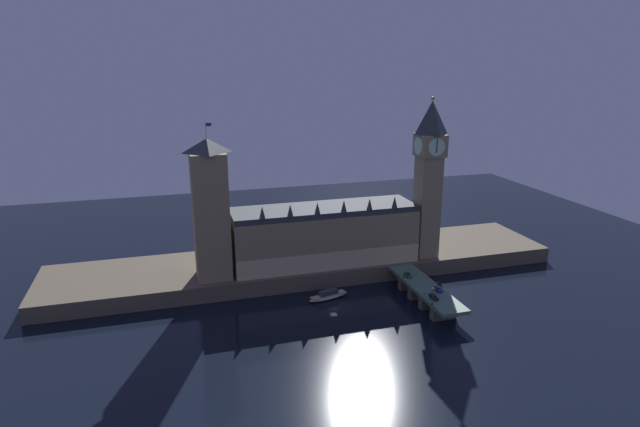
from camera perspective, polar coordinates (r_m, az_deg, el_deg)
The scene contains 14 objects.
ground_plane at distance 204.51m, azimuth 1.48°, elevation -10.09°, with size 400.00×400.00×0.00m, color black.
embankment at distance 237.41m, azimuth -1.41°, elevation -5.38°, with size 220.00×42.00×6.68m.
parliament_hall at distance 227.06m, azimuth 0.41°, elevation -2.24°, with size 77.93×22.91×29.13m.
clock_tower at distance 232.33m, azimuth 11.51°, elevation 4.09°, with size 11.38×11.49×69.10m.
victoria_tower at distance 210.78m, azimuth -11.60°, elevation 0.41°, with size 13.64×13.64×61.33m.
bridge at distance 211.27m, azimuth 11.21°, elevation -8.22°, with size 10.85×46.00×6.61m.
car_northbound_lead at distance 218.24m, azimuth 9.34°, elevation -6.46°, with size 1.90×4.66×1.47m.
car_northbound_trail at distance 200.69m, azimuth 12.02°, elevation -8.68°, with size 1.87×4.66×1.54m.
car_southbound_lead at distance 207.26m, azimuth 12.47°, elevation -7.89°, with size 1.84×4.42×1.56m.
pedestrian_near_rail at distance 201.80m, azimuth 11.04°, elevation -8.42°, with size 0.38×0.38×1.74m.
pedestrian_mid_walk at distance 211.75m, azimuth 12.48°, elevation -7.29°, with size 0.38×0.38×1.80m.
pedestrian_far_rail at distance 216.14m, azimuth 8.91°, elevation -6.60°, with size 0.38×0.38×1.79m.
street_lamp_near at distance 194.60m, azimuth 11.95°, elevation -8.37°, with size 1.34×0.60×6.70m.
boat_upstream at distance 211.56m, azimuth 0.90°, elevation -8.76°, with size 17.40×7.93×3.63m.
Camera 1 is at (-56.89, -174.47, 90.28)m, focal length 30.00 mm.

